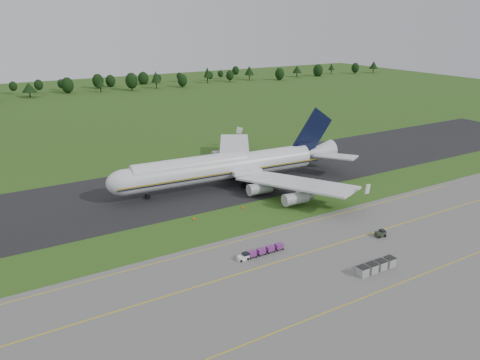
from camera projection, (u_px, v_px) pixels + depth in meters
ground at (251, 216)px, 114.81m from camera, size 600.00×600.00×0.00m
apron at (347, 279)px, 87.17m from camera, size 300.00×52.00×0.06m
taxiway at (201, 183)px, 137.56m from camera, size 300.00×40.00×0.08m
apron_markings at (323, 263)px, 92.86m from camera, size 300.00×30.20×0.01m
tree_line at (58, 86)px, 289.52m from camera, size 523.49×23.14×11.79m
aircraft at (226, 166)px, 134.13m from camera, size 72.28×70.34×20.30m
baggage_train at (260, 252)px, 95.89m from camera, size 10.81×1.38×1.33m
utility_cart at (380, 234)px, 103.97m from camera, size 2.37×1.62×1.21m
uld_row at (376, 266)px, 89.84m from camera, size 9.08×1.88×1.86m
edge_markers at (243, 207)px, 119.54m from camera, size 28.23×0.30×0.60m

